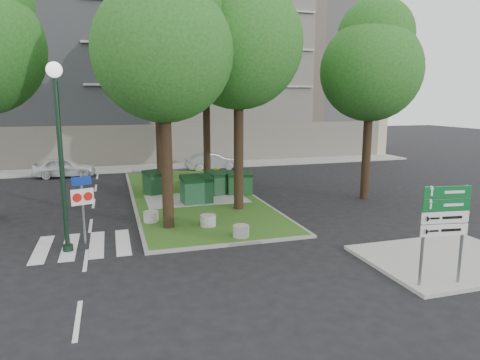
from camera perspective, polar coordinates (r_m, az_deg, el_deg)
name	(u,v)px	position (r m, az deg, el deg)	size (l,w,h in m)	color
ground	(221,246)	(15.25, -2.53, -8.83)	(120.00, 120.00, 0.00)	black
median_island	(193,196)	(22.86, -6.33, -2.12)	(6.00, 16.00, 0.12)	#254D16
median_kerb	(193,196)	(22.86, -6.33, -2.14)	(6.30, 16.30, 0.10)	gray
sidewalk_corner	(446,260)	(15.33, 25.77, -9.57)	(5.00, 4.00, 0.12)	#999993
building_sidewalk	(160,167)	(33.01, -10.58, 1.70)	(42.00, 3.00, 0.12)	#999993
zebra_crossing	(110,243)	(16.25, -16.95, -8.04)	(5.00, 3.00, 0.01)	silver
apartment_building	(148,67)	(40.20, -12.23, 14.55)	(41.00, 12.00, 16.00)	tan
tree_median_near_left	(165,38)	(16.78, -9.97, 18.15)	(5.20, 5.20, 10.53)	black
tree_median_near_right	(240,32)	(19.55, 0.01, 19.18)	(5.60, 5.60, 11.46)	black
tree_median_mid	(159,62)	(23.22, -10.74, 15.14)	(4.80, 4.80, 9.99)	black
tree_median_far	(207,45)	(26.84, -4.46, 17.53)	(5.80, 5.80, 11.93)	black
tree_street_right	(372,61)	(22.89, 17.24, 14.94)	(5.00, 5.00, 10.06)	black
dumpster_a	(157,182)	(23.42, -10.97, -0.28)	(1.63, 1.42, 1.26)	#0E3516
dumpster_b	(197,189)	(20.97, -5.82, -1.26)	(1.57, 1.17, 1.37)	#123F22
dumpster_c	(220,183)	(22.89, -2.68, -0.37)	(1.57, 1.32, 1.24)	#103617
dumpster_d	(240,183)	(22.90, 0.00, -0.37)	(1.49, 1.19, 1.23)	#133E1A
bollard_left	(151,217)	(18.09, -11.79, -4.79)	(0.61, 0.61, 0.44)	#AAA9A4
bollard_right	(241,231)	(15.83, 0.12, -6.81)	(0.59, 0.59, 0.42)	#989893
bollard_mid	(208,220)	(17.18, -4.28, -5.39)	(0.63, 0.63, 0.45)	#989793
litter_bin	(217,173)	(27.79, -3.12, 0.98)	(0.36, 0.36, 0.62)	gold
street_lamp	(59,136)	(15.13, -22.96, 5.48)	(0.50, 0.50, 6.26)	black
traffic_sign_pole	(82,198)	(16.08, -20.28, -2.27)	(0.76, 0.28, 2.61)	slate
directional_sign	(444,220)	(12.68, 25.59, -4.79)	(1.36, 0.25, 2.73)	slate
car_white	(65,167)	(30.80, -22.35, 1.59)	(1.58, 3.92, 1.33)	silver
car_silver	(212,161)	(31.50, -3.75, 2.49)	(1.34, 3.85, 1.27)	#9FA1A6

